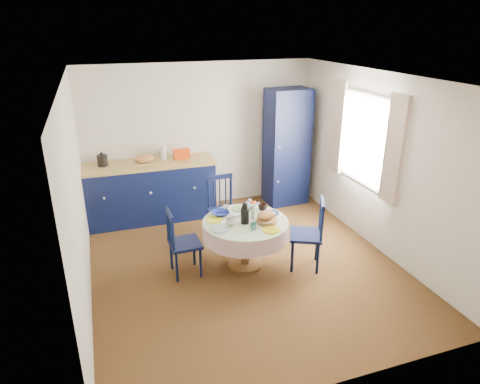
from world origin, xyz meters
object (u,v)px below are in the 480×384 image
Objects in this scene: chair_far at (223,209)px; mug_b at (254,226)px; pantry_cabinet at (287,147)px; chair_left at (182,242)px; dining_table at (246,229)px; chair_right at (309,233)px; mug_d at (226,209)px; mug_c at (263,207)px; mug_a at (230,221)px; cobalt_bowl at (221,213)px; kitchen_counter at (149,191)px.

mug_b is (0.06, -1.10, 0.22)m from chair_far.
chair_left is at bearing -144.06° from pantry_cabinet.
pantry_cabinet is 2.44m from dining_table.
dining_table is at bearing -82.54° from chair_right.
chair_far is at bearing -147.06° from pantry_cabinet.
mug_d is at bearing -138.61° from pantry_cabinet.
chair_left is 1.21m from mug_c.
mug_a is at bearing -104.32° from chair_far.
mug_c is at bearing 36.09° from dining_table.
dining_table is 1.14× the size of chair_far.
pantry_cabinet is 18.97× the size of mug_a.
chair_left reaches higher than mug_c.
pantry_cabinet is 2.11× the size of chair_right.
mug_b is at bearing -122.74° from mug_c.
pantry_cabinet is at bearing 49.21° from mug_a.
pantry_cabinet is at bearing -170.64° from chair_right.
cobalt_bowl is (-0.26, 0.28, 0.14)m from dining_table.
kitchen_counter is 1.82m from mug_d.
chair_right is at bearing -109.18° from pantry_cabinet.
chair_far is 1.12m from mug_b.
mug_d is at bearing 112.62° from dining_table.
kitchen_counter is at bearing 176.39° from pantry_cabinet.
kitchen_counter reaches higher than mug_c.
cobalt_bowl is at bearing -65.32° from kitchen_counter.
mug_d is at bearing 79.78° from mug_a.
dining_table is at bearing -129.60° from pantry_cabinet.
cobalt_bowl is at bearing -139.02° from mug_d.
mug_a is (-1.02, 0.23, 0.23)m from chair_right.
mug_b is at bearing -63.25° from cobalt_bowl.
mug_d is (-0.10, -0.47, 0.22)m from chair_far.
chair_left is at bearing -139.83° from chair_far.
chair_right is at bearing -27.22° from cobalt_bowl.
chair_left reaches higher than mug_d.
mug_c is 0.50m from mug_d.
mug_d is (0.07, 0.40, 0.00)m from mug_a.
dining_table is 0.85m from chair_left.
mug_b is at bearing -89.98° from chair_far.
mug_b is 0.72× the size of mug_c.
cobalt_bowl is (-0.27, 0.54, -0.01)m from mug_b.
chair_far is at bearing 78.98° from mug_a.
chair_left is 0.79m from mug_d.
chair_left is (0.17, -1.86, -0.04)m from kitchen_counter.
dining_table is (-1.45, -1.91, -0.46)m from pantry_cabinet.
chair_right is 0.73m from mug_c.
pantry_cabinet is at bearing 52.82° from dining_table.
kitchen_counter is at bearing -114.91° from chair_right.
mug_c is (0.39, -0.60, 0.23)m from chair_far.
cobalt_bowl is at bearing 133.79° from dining_table.
mug_a is 0.41m from mug_d.
mug_b is (0.01, -0.26, 0.16)m from dining_table.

